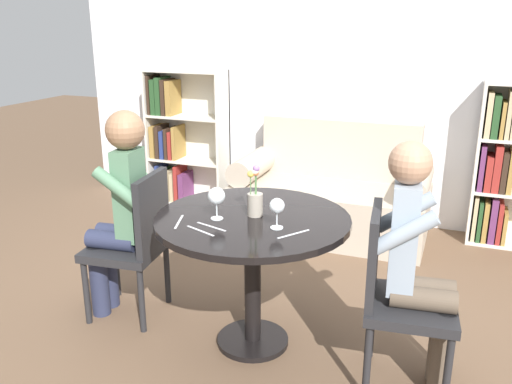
{
  "coord_description": "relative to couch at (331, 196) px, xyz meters",
  "views": [
    {
      "loc": [
        0.97,
        -2.46,
        1.74
      ],
      "look_at": [
        0.0,
        0.05,
        0.88
      ],
      "focal_mm": 38.0,
      "sensor_mm": 36.0,
      "label": 1
    }
  ],
  "objects": [
    {
      "name": "person_left",
      "position": [
        -0.84,
        -1.77,
        0.38
      ],
      "size": [
        0.44,
        0.37,
        1.26
      ],
      "rotation": [
        0.0,
        0.0,
        -1.46
      ],
      "color": "#282D47",
      "rests_on": "ground_plane"
    },
    {
      "name": "wine_glass_right",
      "position": [
        0.17,
        -1.91,
        0.55
      ],
      "size": [
        0.08,
        0.08,
        0.15
      ],
      "color": "white",
      "rests_on": "round_table"
    },
    {
      "name": "fork_left_setting",
      "position": [
        -0.16,
        -2.08,
        0.44
      ],
      "size": [
        0.18,
        0.08,
        0.0
      ],
      "color": "silver",
      "rests_on": "round_table"
    },
    {
      "name": "bookshelf_left",
      "position": [
        -1.58,
        0.26,
        0.3
      ],
      "size": [
        0.78,
        0.28,
        1.29
      ],
      "color": "silver",
      "rests_on": "ground_plane"
    },
    {
      "name": "back_wall",
      "position": [
        0.0,
        0.43,
        1.04
      ],
      "size": [
        5.2,
        0.05,
        2.7
      ],
      "color": "silver",
      "rests_on": "ground_plane"
    },
    {
      "name": "chair_left",
      "position": [
        -0.76,
        -1.76,
        0.18
      ],
      "size": [
        0.46,
        0.46,
        0.9
      ],
      "rotation": [
        0.0,
        0.0,
        -1.46
      ],
      "color": "#232326",
      "rests_on": "ground_plane"
    },
    {
      "name": "ground_plane",
      "position": [
        0.0,
        -1.8,
        -0.31
      ],
      "size": [
        16.0,
        16.0,
        0.0
      ],
      "primitive_type": "plane",
      "color": "brown"
    },
    {
      "name": "round_table",
      "position": [
        0.0,
        -1.8,
        0.31
      ],
      "size": [
        1.03,
        1.03,
        0.76
      ],
      "color": "black",
      "rests_on": "ground_plane"
    },
    {
      "name": "person_right",
      "position": [
        0.85,
        -1.84,
        0.34
      ],
      "size": [
        0.44,
        0.37,
        1.23
      ],
      "rotation": [
        0.0,
        0.0,
        1.68
      ],
      "color": "brown",
      "rests_on": "ground_plane"
    },
    {
      "name": "knife_left_setting",
      "position": [
        0.27,
        -1.96,
        0.44
      ],
      "size": [
        0.12,
        0.16,
        0.0
      ],
      "color": "silver",
      "rests_on": "round_table"
    },
    {
      "name": "fork_right_setting",
      "position": [
        -0.32,
        -2.01,
        0.44
      ],
      "size": [
        0.07,
        0.18,
        0.0
      ],
      "color": "silver",
      "rests_on": "round_table"
    },
    {
      "name": "wine_glass_left",
      "position": [
        -0.16,
        -1.9,
        0.56
      ],
      "size": [
        0.09,
        0.09,
        0.17
      ],
      "color": "white",
      "rests_on": "round_table"
    },
    {
      "name": "knife_right_setting",
      "position": [
        -0.14,
        -2.01,
        0.44
      ],
      "size": [
        0.18,
        0.07,
        0.0
      ],
      "color": "silver",
      "rests_on": "round_table"
    },
    {
      "name": "flower_vase",
      "position": [
        0.01,
        -1.78,
        0.54
      ],
      "size": [
        0.08,
        0.08,
        0.28
      ],
      "color": "#9E9384",
      "rests_on": "round_table"
    },
    {
      "name": "couch",
      "position": [
        0.0,
        0.0,
        0.0
      ],
      "size": [
        1.58,
        0.8,
        0.92
      ],
      "color": "#B7A893",
      "rests_on": "ground_plane"
    },
    {
      "name": "chair_right",
      "position": [
        0.76,
        -1.86,
        0.18
      ],
      "size": [
        0.46,
        0.46,
        0.9
      ],
      "rotation": [
        0.0,
        0.0,
        1.68
      ],
      "color": "#232326",
      "rests_on": "ground_plane"
    }
  ]
}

